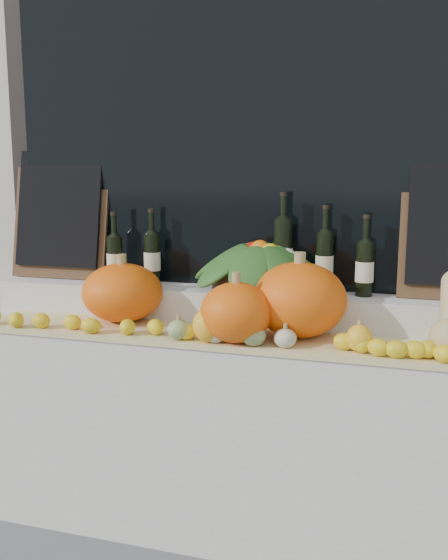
# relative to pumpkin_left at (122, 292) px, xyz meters

# --- Properties ---
(storefront_facade) EXTENTS (7.00, 0.94, 4.50)m
(storefront_facade) POSITION_rel_pumpkin_left_xyz_m (0.48, 0.75, 1.21)
(storefront_facade) COLOR beige
(storefront_facade) RESTS_ON ground
(display_sill) EXTENTS (2.30, 0.55, 0.88)m
(display_sill) POSITION_rel_pumpkin_left_xyz_m (0.48, 0.03, -0.59)
(display_sill) COLOR silver
(display_sill) RESTS_ON ground
(rear_tier) EXTENTS (2.30, 0.25, 0.16)m
(rear_tier) POSITION_rel_pumpkin_left_xyz_m (0.48, 0.18, -0.07)
(rear_tier) COLOR silver
(rear_tier) RESTS_ON display_sill
(straw_bedding) EXTENTS (2.10, 0.32, 0.02)m
(straw_bedding) POSITION_rel_pumpkin_left_xyz_m (0.48, -0.10, -0.14)
(straw_bedding) COLOR tan
(straw_bedding) RESTS_ON display_sill
(pumpkin_left) EXTENTS (0.40, 0.40, 0.26)m
(pumpkin_left) POSITION_rel_pumpkin_left_xyz_m (0.00, 0.00, 0.00)
(pumpkin_left) COLOR #FA640D
(pumpkin_left) RESTS_ON straw_bedding
(pumpkin_right) EXTENTS (0.49, 0.49, 0.30)m
(pumpkin_right) POSITION_rel_pumpkin_left_xyz_m (0.78, -0.03, 0.02)
(pumpkin_right) COLOR #FA640D
(pumpkin_right) RESTS_ON straw_bedding
(pumpkin_center) EXTENTS (0.34, 0.34, 0.23)m
(pumpkin_center) POSITION_rel_pumpkin_left_xyz_m (0.57, -0.18, -0.01)
(pumpkin_center) COLOR #FA640D
(pumpkin_center) RESTS_ON straw_bedding
(decorative_gourds) EXTENTS (0.78, 0.15, 0.15)m
(decorative_gourds) POSITION_rel_pumpkin_left_xyz_m (0.61, -0.21, -0.08)
(decorative_gourds) COLOR #37671F
(decorative_gourds) RESTS_ON straw_bedding
(lemon_heap) EXTENTS (2.20, 0.16, 0.06)m
(lemon_heap) POSITION_rel_pumpkin_left_xyz_m (0.48, -0.21, -0.10)
(lemon_heap) COLOR yellow
(lemon_heap) RESTS_ON straw_bedding
(produce_bowl) EXTENTS (0.64, 0.64, 0.23)m
(produce_bowl) POSITION_rel_pumpkin_left_xyz_m (0.58, 0.16, 0.12)
(produce_bowl) COLOR black
(produce_bowl) RESTS_ON rear_tier
(wine_bottle_far_left) EXTENTS (0.08, 0.08, 0.33)m
(wine_bottle_far_left) POSITION_rel_pumpkin_left_xyz_m (-0.11, 0.16, 0.12)
(wine_bottle_far_left) COLOR black
(wine_bottle_far_left) RESTS_ON rear_tier
(wine_bottle_near_left) EXTENTS (0.08, 0.08, 0.35)m
(wine_bottle_near_left) POSITION_rel_pumpkin_left_xyz_m (0.06, 0.20, 0.13)
(wine_bottle_near_left) COLOR black
(wine_bottle_near_left) RESTS_ON rear_tier
(wine_bottle_tall) EXTENTS (0.08, 0.08, 0.43)m
(wine_bottle_tall) POSITION_rel_pumpkin_left_xyz_m (0.67, 0.20, 0.17)
(wine_bottle_tall) COLOR black
(wine_bottle_tall) RESTS_ON rear_tier
(wine_bottle_near_right) EXTENTS (0.08, 0.08, 0.37)m
(wine_bottle_near_right) POSITION_rel_pumpkin_left_xyz_m (0.85, 0.21, 0.14)
(wine_bottle_near_right) COLOR black
(wine_bottle_near_right) RESTS_ON rear_tier
(wine_bottle_far_right) EXTENTS (0.08, 0.08, 0.34)m
(wine_bottle_far_right) POSITION_rel_pumpkin_left_xyz_m (1.02, 0.19, 0.13)
(wine_bottle_far_right) COLOR black
(wine_bottle_far_right) RESTS_ON rear_tier
(chalkboard_left) EXTENTS (0.50, 0.14, 0.61)m
(chalkboard_left) POSITION_rel_pumpkin_left_xyz_m (-0.44, 0.24, 0.33)
(chalkboard_left) COLOR #4C331E
(chalkboard_left) RESTS_ON rear_tier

